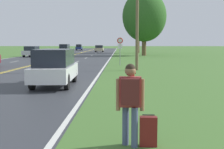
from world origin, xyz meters
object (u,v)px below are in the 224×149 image
at_px(tree_right_cluster, 138,20).
at_px(car_champagne_van_receding, 99,48).
at_px(car_dark_blue_van_distant, 79,47).
at_px(tree_behind_sign, 144,16).
at_px(car_silver_sedan_mid_near, 32,51).
at_px(car_white_suv_nearest, 55,66).
at_px(suitcase, 148,131).
at_px(traffic_sign, 120,44).
at_px(hitchhiker_person, 130,96).
at_px(fire_hydrant, 133,73).
at_px(car_dark_green_van_mid_far, 65,49).

xyz_separation_m(tree_right_cluster, car_champagne_van_receding, (-8.82, 7.04, -6.21)).
relative_size(tree_right_cluster, car_dark_blue_van_distant, 2.26).
xyz_separation_m(tree_behind_sign, car_silver_sedan_mid_near, (-17.84, -5.07, -5.77)).
bearing_deg(car_white_suv_nearest, car_champagne_van_receding, -179.88).
distance_m(suitcase, traffic_sign, 23.97).
height_order(suitcase, car_champagne_van_receding, car_champagne_van_receding).
relative_size(hitchhiker_person, car_white_suv_nearest, 0.37).
bearing_deg(fire_hydrant, suitcase, -90.66).
bearing_deg(car_white_suv_nearest, traffic_sign, 165.74).
xyz_separation_m(suitcase, fire_hydrant, (0.15, 12.85, 0.02)).
relative_size(tree_right_cluster, car_dark_green_van_mid_far, 2.66).
distance_m(fire_hydrant, car_silver_sedan_mid_near, 32.54).
height_order(suitcase, car_dark_blue_van_distant, car_dark_blue_van_distant).
distance_m(suitcase, car_white_suv_nearest, 10.09).
distance_m(car_white_suv_nearest, car_silver_sedan_mid_near, 34.31).
xyz_separation_m(fire_hydrant, car_dark_blue_van_distant, (-12.86, 71.07, 0.57)).
bearing_deg(fire_hydrant, traffic_sign, 94.22).
relative_size(fire_hydrant, car_champagne_van_receding, 0.16).
height_order(car_silver_sedan_mid_near, car_dark_blue_van_distant, car_dark_blue_van_distant).
bearing_deg(suitcase, car_silver_sedan_mid_near, 20.44).
relative_size(car_white_suv_nearest, car_dark_blue_van_distant, 1.00).
height_order(car_champagne_van_receding, car_dark_blue_van_distant, car_dark_blue_van_distant).
bearing_deg(hitchhiker_person, car_dark_blue_van_distant, 9.74).
distance_m(fire_hydrant, car_dark_green_van_mid_far, 42.43).
distance_m(traffic_sign, car_dark_green_van_mid_far, 31.67).
xyz_separation_m(traffic_sign, tree_right_cluster, (3.77, 36.77, 5.01)).
height_order(car_dark_green_van_mid_far, car_dark_blue_van_distant, car_dark_green_van_mid_far).
xyz_separation_m(car_white_suv_nearest, car_silver_sedan_mid_near, (-10.52, 32.65, -0.15)).
distance_m(hitchhiker_person, suitcase, 0.86).
height_order(hitchhiker_person, car_dark_green_van_mid_far, car_dark_green_van_mid_far).
relative_size(fire_hydrant, car_dark_blue_van_distant, 0.14).
bearing_deg(suitcase, traffic_sign, 2.99).
bearing_deg(car_silver_sedan_mid_near, car_dark_green_van_mid_far, -11.72).
bearing_deg(car_champagne_van_receding, car_dark_blue_van_distant, -156.67).
xyz_separation_m(fire_hydrant, car_champagne_van_receding, (-5.86, 54.85, 0.50)).
distance_m(suitcase, car_dark_blue_van_distant, 84.89).
relative_size(tree_behind_sign, car_white_suv_nearest, 2.30).
height_order(tree_behind_sign, car_silver_sedan_mid_near, tree_behind_sign).
height_order(traffic_sign, car_white_suv_nearest, traffic_sign).
xyz_separation_m(traffic_sign, car_champagne_van_receding, (-5.05, 43.81, -1.20)).
distance_m(tree_right_cluster, car_silver_sedan_mid_near, 26.44).
bearing_deg(fire_hydrant, car_white_suv_nearest, -138.79).
bearing_deg(traffic_sign, car_champagne_van_receding, 96.57).
bearing_deg(car_white_suv_nearest, car_dark_blue_van_distant, -174.92).
height_order(suitcase, traffic_sign, traffic_sign).
bearing_deg(car_white_suv_nearest, fire_hydrant, 129.60).
relative_size(fire_hydrant, car_silver_sedan_mid_near, 0.15).
bearing_deg(car_dark_green_van_mid_far, car_dark_blue_van_distant, 3.21).
bearing_deg(car_champagne_van_receding, tree_right_cluster, 51.39).
relative_size(car_white_suv_nearest, car_dark_green_van_mid_far, 1.18).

